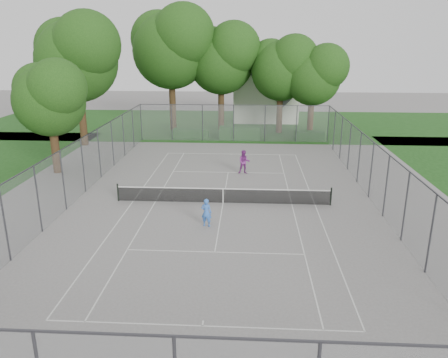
# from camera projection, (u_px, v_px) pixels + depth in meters

# --- Properties ---
(ground) EXTENTS (120.00, 120.00, 0.00)m
(ground) POSITION_uv_depth(u_px,v_px,m) (223.00, 203.00, 26.24)
(ground) COLOR slate
(ground) RESTS_ON ground
(grass_far) EXTENTS (60.00, 20.00, 0.00)m
(grass_far) POSITION_uv_depth(u_px,v_px,m) (236.00, 124.00, 50.98)
(grass_far) COLOR #184413
(grass_far) RESTS_ON ground
(court_markings) EXTENTS (11.03, 23.83, 0.01)m
(court_markings) POSITION_uv_depth(u_px,v_px,m) (223.00, 203.00, 26.24)
(court_markings) COLOR silver
(court_markings) RESTS_ON ground
(tennis_net) EXTENTS (12.87, 0.10, 1.10)m
(tennis_net) POSITION_uv_depth(u_px,v_px,m) (223.00, 195.00, 26.09)
(tennis_net) COLOR black
(tennis_net) RESTS_ON ground
(perimeter_fence) EXTENTS (18.08, 34.08, 3.52)m
(perimeter_fence) POSITION_uv_depth(u_px,v_px,m) (223.00, 174.00, 25.69)
(perimeter_fence) COLOR #38383D
(perimeter_fence) RESTS_ON ground
(tree_far_left) EXTENTS (9.07, 8.28, 13.03)m
(tree_far_left) POSITION_uv_depth(u_px,v_px,m) (171.00, 44.00, 45.08)
(tree_far_left) COLOR #352213
(tree_far_left) RESTS_ON ground
(tree_far_midleft) EXTENTS (7.89, 7.20, 11.34)m
(tree_far_midleft) POSITION_uv_depth(u_px,v_px,m) (222.00, 56.00, 45.63)
(tree_far_midleft) COLOR #352213
(tree_far_midleft) RESTS_ON ground
(tree_far_midright) EXTENTS (6.97, 6.37, 10.02)m
(tree_far_midright) POSITION_uv_depth(u_px,v_px,m) (282.00, 66.00, 44.24)
(tree_far_midright) COLOR #352213
(tree_far_midright) RESTS_ON ground
(tree_far_right) EXTENTS (6.36, 5.81, 9.15)m
(tree_far_right) POSITION_uv_depth(u_px,v_px,m) (314.00, 73.00, 43.05)
(tree_far_right) COLOR #352213
(tree_far_right) RESTS_ON ground
(tree_side_back) EXTENTS (8.28, 7.56, 11.90)m
(tree_side_back) POSITION_uv_depth(u_px,v_px,m) (77.00, 54.00, 38.37)
(tree_side_back) COLOR #352213
(tree_side_back) RESTS_ON ground
(tree_side_front) EXTENTS (5.75, 5.25, 8.26)m
(tree_side_front) POSITION_uv_depth(u_px,v_px,m) (49.00, 95.00, 30.59)
(tree_side_front) COLOR #352213
(tree_side_front) RESTS_ON ground
(hedge_left) EXTENTS (3.57, 1.07, 0.89)m
(hedge_left) POSITION_uv_depth(u_px,v_px,m) (191.00, 133.00, 43.85)
(hedge_left) COLOR #184516
(hedge_left) RESTS_ON ground
(hedge_mid) EXTENTS (3.98, 1.14, 1.25)m
(hedge_mid) POSITION_uv_depth(u_px,v_px,m) (240.00, 133.00, 43.07)
(hedge_mid) COLOR #184516
(hedge_mid) RESTS_ON ground
(hedge_right) EXTENTS (2.90, 1.06, 0.87)m
(hedge_right) POSITION_uv_depth(u_px,v_px,m) (309.00, 136.00, 42.80)
(hedge_right) COLOR #184516
(hedge_right) RESTS_ON ground
(house) EXTENTS (7.58, 5.88, 9.44)m
(house) POSITION_uv_depth(u_px,v_px,m) (266.00, 89.00, 52.50)
(house) COLOR silver
(house) RESTS_ON ground
(girl_player) EXTENTS (0.61, 0.46, 1.53)m
(girl_player) POSITION_uv_depth(u_px,v_px,m) (206.00, 213.00, 22.77)
(girl_player) COLOR blue
(girl_player) RESTS_ON ground
(woman_player) EXTENTS (0.90, 0.73, 1.75)m
(woman_player) POSITION_uv_depth(u_px,v_px,m) (244.00, 162.00, 31.81)
(woman_player) COLOR #802B82
(woman_player) RESTS_ON ground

